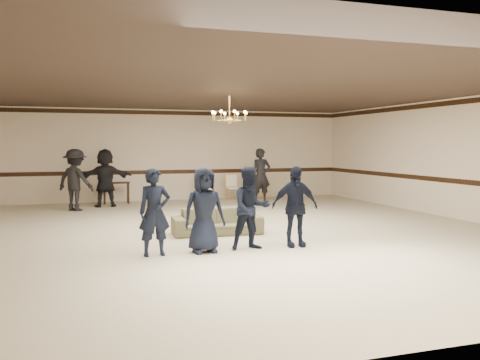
{
  "coord_description": "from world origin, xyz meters",
  "views": [
    {
      "loc": [
        -3.61,
        -10.98,
        1.97
      ],
      "look_at": [
        -0.22,
        -0.5,
        1.2
      ],
      "focal_mm": 38.24,
      "sensor_mm": 36.0,
      "label": 1
    }
  ],
  "objects_px": {
    "boy_c": "(251,208)",
    "banquet_chair_left": "(205,188)",
    "chandelier": "(229,107)",
    "boy_a": "(155,212)",
    "console_table": "(116,193)",
    "boy_d": "(295,206)",
    "settee": "(217,221)",
    "adult_left": "(75,180)",
    "banquet_chair_right": "(259,187)",
    "adult_right": "(261,176)",
    "banquet_chair_mid": "(233,187)",
    "boy_b": "(204,210)",
    "adult_mid": "(105,178)"
  },
  "relations": [
    {
      "from": "adult_right",
      "to": "console_table",
      "type": "height_order",
      "value": "adult_right"
    },
    {
      "from": "boy_c",
      "to": "banquet_chair_left",
      "type": "distance_m",
      "value": 8.27
    },
    {
      "from": "chandelier",
      "to": "console_table",
      "type": "height_order",
      "value": "chandelier"
    },
    {
      "from": "boy_a",
      "to": "settee",
      "type": "bearing_deg",
      "value": 42.88
    },
    {
      "from": "console_table",
      "to": "banquet_chair_mid",
      "type": "bearing_deg",
      "value": -3.66
    },
    {
      "from": "boy_a",
      "to": "banquet_chair_mid",
      "type": "relative_size",
      "value": 1.71
    },
    {
      "from": "boy_c",
      "to": "adult_left",
      "type": "distance_m",
      "value": 7.59
    },
    {
      "from": "settee",
      "to": "console_table",
      "type": "bearing_deg",
      "value": 107.23
    },
    {
      "from": "boy_a",
      "to": "banquet_chair_mid",
      "type": "xyz_separation_m",
      "value": [
        3.97,
        8.18,
        -0.32
      ]
    },
    {
      "from": "chandelier",
      "to": "boy_d",
      "type": "xyz_separation_m",
      "value": [
        0.41,
        -2.99,
        -2.1
      ]
    },
    {
      "from": "boy_c",
      "to": "banquet_chair_left",
      "type": "bearing_deg",
      "value": 81.58
    },
    {
      "from": "boy_d",
      "to": "adult_left",
      "type": "height_order",
      "value": "adult_left"
    },
    {
      "from": "banquet_chair_left",
      "to": "console_table",
      "type": "relative_size",
      "value": 1.06
    },
    {
      "from": "boy_a",
      "to": "adult_right",
      "type": "distance_m",
      "value": 8.6
    },
    {
      "from": "adult_left",
      "to": "banquet_chair_mid",
      "type": "height_order",
      "value": "adult_left"
    },
    {
      "from": "boy_a",
      "to": "banquet_chair_right",
      "type": "height_order",
      "value": "boy_a"
    },
    {
      "from": "settee",
      "to": "adult_mid",
      "type": "relative_size",
      "value": 1.06
    },
    {
      "from": "chandelier",
      "to": "boy_c",
      "type": "relative_size",
      "value": 0.6
    },
    {
      "from": "boy_a",
      "to": "console_table",
      "type": "bearing_deg",
      "value": 85.73
    },
    {
      "from": "settee",
      "to": "console_table",
      "type": "distance_m",
      "value": 6.82
    },
    {
      "from": "adult_right",
      "to": "console_table",
      "type": "bearing_deg",
      "value": 163.57
    },
    {
      "from": "adult_mid",
      "to": "banquet_chair_mid",
      "type": "xyz_separation_m",
      "value": [
        4.39,
        0.57,
        -0.46
      ]
    },
    {
      "from": "boy_a",
      "to": "boy_b",
      "type": "distance_m",
      "value": 0.9
    },
    {
      "from": "adult_left",
      "to": "adult_mid",
      "type": "xyz_separation_m",
      "value": [
        0.9,
        0.7,
        0.0
      ]
    },
    {
      "from": "console_table",
      "to": "chandelier",
      "type": "bearing_deg",
      "value": -67.54
    },
    {
      "from": "adult_left",
      "to": "banquet_chair_right",
      "type": "xyz_separation_m",
      "value": [
        6.29,
        1.27,
        -0.46
      ]
    },
    {
      "from": "boy_d",
      "to": "settee",
      "type": "xyz_separation_m",
      "value": [
        -1.07,
        1.77,
        -0.49
      ]
    },
    {
      "from": "banquet_chair_left",
      "to": "boy_d",
      "type": "bearing_deg",
      "value": -88.7
    },
    {
      "from": "adult_mid",
      "to": "settee",
      "type": "bearing_deg",
      "value": 108.03
    },
    {
      "from": "boy_c",
      "to": "boy_d",
      "type": "distance_m",
      "value": 0.9
    },
    {
      "from": "boy_c",
      "to": "adult_left",
      "type": "height_order",
      "value": "adult_left"
    },
    {
      "from": "banquet_chair_left",
      "to": "adult_right",
      "type": "bearing_deg",
      "value": -26.27
    },
    {
      "from": "adult_left",
      "to": "chandelier",
      "type": "bearing_deg",
      "value": 171.06
    },
    {
      "from": "adult_left",
      "to": "banquet_chair_mid",
      "type": "distance_m",
      "value": 5.46
    },
    {
      "from": "adult_right",
      "to": "boy_d",
      "type": "bearing_deg",
      "value": -107.88
    },
    {
      "from": "boy_b",
      "to": "console_table",
      "type": "height_order",
      "value": "boy_b"
    },
    {
      "from": "boy_c",
      "to": "adult_left",
      "type": "relative_size",
      "value": 0.85
    },
    {
      "from": "boy_d",
      "to": "console_table",
      "type": "relative_size",
      "value": 1.8
    },
    {
      "from": "settee",
      "to": "chandelier",
      "type": "bearing_deg",
      "value": 64.87
    },
    {
      "from": "adult_left",
      "to": "adult_mid",
      "type": "height_order",
      "value": "same"
    },
    {
      "from": "boy_d",
      "to": "banquet_chair_mid",
      "type": "height_order",
      "value": "boy_d"
    },
    {
      "from": "chandelier",
      "to": "boy_c",
      "type": "height_order",
      "value": "chandelier"
    },
    {
      "from": "boy_a",
      "to": "boy_d",
      "type": "height_order",
      "value": "same"
    },
    {
      "from": "chandelier",
      "to": "settee",
      "type": "bearing_deg",
      "value": -118.29
    },
    {
      "from": "settee",
      "to": "adult_right",
      "type": "xyz_separation_m",
      "value": [
        3.05,
        5.45,
        0.63
      ]
    },
    {
      "from": "boy_b",
      "to": "adult_left",
      "type": "height_order",
      "value": "adult_left"
    },
    {
      "from": "boy_a",
      "to": "adult_right",
      "type": "xyz_separation_m",
      "value": [
        4.68,
        7.21,
        0.14
      ]
    },
    {
      "from": "boy_a",
      "to": "console_table",
      "type": "height_order",
      "value": "boy_a"
    },
    {
      "from": "settee",
      "to": "boy_c",
      "type": "bearing_deg",
      "value": -81.32
    },
    {
      "from": "boy_b",
      "to": "banquet_chair_left",
      "type": "xyz_separation_m",
      "value": [
        2.07,
        8.18,
        -0.32
      ]
    }
  ]
}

